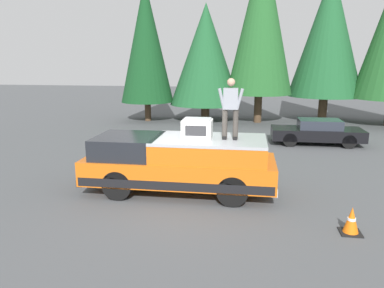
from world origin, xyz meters
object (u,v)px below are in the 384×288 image
Objects in this scene: pickup_truck at (180,163)px; traffic_cone at (351,221)px; parked_car_black at (317,132)px; person_on_truck_bed at (231,107)px; compressor_unit at (197,128)px.

pickup_truck is 8.94× the size of traffic_cone.
pickup_truck is at bearing 64.26° from traffic_cone.
traffic_cone is (-9.32, 0.85, -0.29)m from parked_car_black.
traffic_cone is at bearing -125.97° from person_on_truck_bed.
compressor_unit reaches higher than parked_car_black.
person_on_truck_bed is 2.73× the size of traffic_cone.
pickup_truck is at bearing 89.92° from person_on_truck_bed.
pickup_truck is 1.35× the size of parked_car_black.
traffic_cone is (-2.09, -3.79, -1.64)m from compressor_unit.
pickup_truck is 3.28× the size of person_on_truck_bed.
person_on_truck_bed reaches higher than compressor_unit.
person_on_truck_bed is (-0.02, -0.93, 0.62)m from compressor_unit.
parked_car_black reaches higher than traffic_cone.
person_on_truck_bed reaches higher than traffic_cone.
parked_car_black is at bearing -5.19° from traffic_cone.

